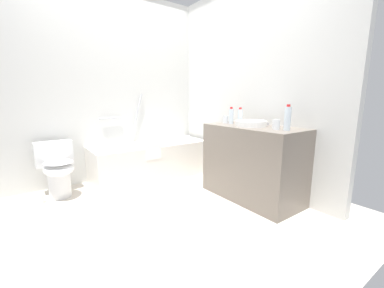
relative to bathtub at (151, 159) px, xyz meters
The scene contains 15 objects.
ground_plane 0.99m from the bathtub, 115.31° to the right, with size 3.60×3.60×0.00m, color beige.
wall_back_tiled 1.16m from the bathtub, 137.38° to the left, with size 3.00×0.10×2.58m, color silver.
wall_right_mirror 1.63m from the bathtub, 42.25° to the right, with size 0.10×2.76×2.58m, color silver.
bathtub is the anchor object (origin of this frame).
toilet 1.19m from the bathtub, behind, with size 0.41×0.51×0.65m.
vanity_counter 1.49m from the bathtub, 65.41° to the right, with size 0.56×1.10×0.84m, color #6B6056.
sink_basin 1.57m from the bathtub, 66.25° to the right, with size 0.34×0.34×0.06m, color white.
sink_faucet 1.65m from the bathtub, 59.41° to the right, with size 0.11×0.15×0.07m.
water_bottle_0 1.98m from the bathtub, 71.52° to the right, with size 0.06×0.06×0.25m.
water_bottle_1 1.44m from the bathtub, 59.80° to the right, with size 0.06×0.06×0.20m.
water_bottle_2 1.34m from the bathtub, 59.61° to the right, with size 0.06×0.06×0.20m.
drinking_glass_0 1.83m from the bathtub, 68.72° to the right, with size 0.06×0.06×0.09m, color white.
drinking_glass_1 1.25m from the bathtub, 57.49° to the right, with size 0.07×0.07×0.09m, color white.
drinking_glass_2 1.86m from the bathtub, 71.47° to the right, with size 0.06×0.06×0.10m, color white.
toilet_paper_roll 1.43m from the bathtub, behind, with size 0.11×0.11×0.10m, color white.
Camera 1 is at (-1.07, -2.22, 1.14)m, focal length 22.31 mm.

